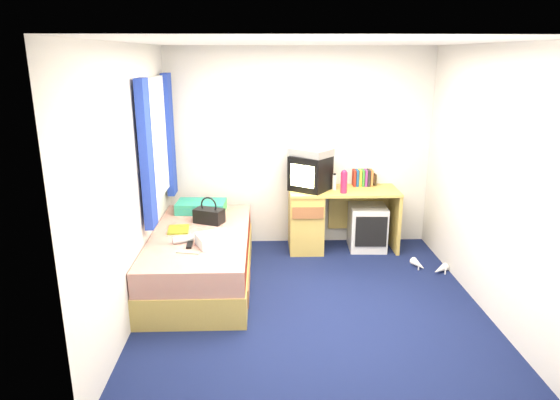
{
  "coord_description": "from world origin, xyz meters",
  "views": [
    {
      "loc": [
        -0.44,
        -4.29,
        2.31
      ],
      "look_at": [
        -0.27,
        0.7,
        0.84
      ],
      "focal_mm": 32.0,
      "sensor_mm": 36.0,
      "label": 1
    }
  ],
  "objects_px": {
    "picture_frame": "(375,179)",
    "colour_swatch_fan": "(188,252)",
    "pink_water_bottle": "(344,183)",
    "remote_control": "(190,245)",
    "pillow": "(201,206)",
    "handbag": "(209,215)",
    "aerosol_can": "(334,182)",
    "storage_cube": "(367,227)",
    "desk": "(320,217)",
    "vcr": "(311,152)",
    "towel": "(215,240)",
    "crt_tv": "(310,173)",
    "bed": "(201,257)",
    "water_bottle": "(183,239)",
    "white_heels": "(429,267)",
    "magazine": "(178,229)"
  },
  "relations": [
    {
      "from": "colour_swatch_fan",
      "to": "aerosol_can",
      "type": "bearing_deg",
      "value": 42.37
    },
    {
      "from": "vcr",
      "to": "handbag",
      "type": "distance_m",
      "value": 1.41
    },
    {
      "from": "towel",
      "to": "water_bottle",
      "type": "bearing_deg",
      "value": 167.5
    },
    {
      "from": "towel",
      "to": "colour_swatch_fan",
      "type": "xyz_separation_m",
      "value": [
        -0.23,
        -0.19,
        -0.05
      ]
    },
    {
      "from": "water_bottle",
      "to": "remote_control",
      "type": "height_order",
      "value": "water_bottle"
    },
    {
      "from": "desk",
      "to": "handbag",
      "type": "bearing_deg",
      "value": -156.17
    },
    {
      "from": "handbag",
      "to": "towel",
      "type": "xyz_separation_m",
      "value": [
        0.12,
        -0.67,
        -0.03
      ]
    },
    {
      "from": "towel",
      "to": "aerosol_can",
      "type": "bearing_deg",
      "value": 42.83
    },
    {
      "from": "colour_swatch_fan",
      "to": "white_heels",
      "type": "bearing_deg",
      "value": 15.88
    },
    {
      "from": "pink_water_bottle",
      "to": "storage_cube",
      "type": "bearing_deg",
      "value": 23.43
    },
    {
      "from": "picture_frame",
      "to": "colour_swatch_fan",
      "type": "xyz_separation_m",
      "value": [
        -2.07,
        -1.62,
        -0.27
      ]
    },
    {
      "from": "handbag",
      "to": "white_heels",
      "type": "xyz_separation_m",
      "value": [
        2.42,
        -0.14,
        -0.58
      ]
    },
    {
      "from": "picture_frame",
      "to": "white_heels",
      "type": "height_order",
      "value": "picture_frame"
    },
    {
      "from": "remote_control",
      "to": "pink_water_bottle",
      "type": "bearing_deg",
      "value": 31.22
    },
    {
      "from": "pink_water_bottle",
      "to": "remote_control",
      "type": "xyz_separation_m",
      "value": [
        -1.64,
        -1.09,
        -0.32
      ]
    },
    {
      "from": "bed",
      "to": "pink_water_bottle",
      "type": "bearing_deg",
      "value": 24.62
    },
    {
      "from": "storage_cube",
      "to": "desk",
      "type": "bearing_deg",
      "value": -179.01
    },
    {
      "from": "pillow",
      "to": "white_heels",
      "type": "distance_m",
      "value": 2.67
    },
    {
      "from": "picture_frame",
      "to": "magazine",
      "type": "relative_size",
      "value": 0.5
    },
    {
      "from": "bed",
      "to": "crt_tv",
      "type": "bearing_deg",
      "value": 36.23
    },
    {
      "from": "crt_tv",
      "to": "vcr",
      "type": "xyz_separation_m",
      "value": [
        0.0,
        0.0,
        0.25
      ]
    },
    {
      "from": "crt_tv",
      "to": "picture_frame",
      "type": "relative_size",
      "value": 3.96
    },
    {
      "from": "vcr",
      "to": "storage_cube",
      "type": "bearing_deg",
      "value": 39.04
    },
    {
      "from": "bed",
      "to": "crt_tv",
      "type": "distance_m",
      "value": 1.65
    },
    {
      "from": "desk",
      "to": "picture_frame",
      "type": "bearing_deg",
      "value": 15.93
    },
    {
      "from": "storage_cube",
      "to": "pink_water_bottle",
      "type": "height_order",
      "value": "pink_water_bottle"
    },
    {
      "from": "desk",
      "to": "colour_swatch_fan",
      "type": "bearing_deg",
      "value": -134.26
    },
    {
      "from": "crt_tv",
      "to": "aerosol_can",
      "type": "bearing_deg",
      "value": 32.58
    },
    {
      "from": "vcr",
      "to": "remote_control",
      "type": "xyz_separation_m",
      "value": [
        -1.27,
        -1.25,
        -0.65
      ]
    },
    {
      "from": "remote_control",
      "to": "picture_frame",
      "type": "bearing_deg",
      "value": 32.43
    },
    {
      "from": "picture_frame",
      "to": "pillow",
      "type": "bearing_deg",
      "value": -170.98
    },
    {
      "from": "picture_frame",
      "to": "colour_swatch_fan",
      "type": "bearing_deg",
      "value": -142.66
    },
    {
      "from": "pink_water_bottle",
      "to": "remote_control",
      "type": "height_order",
      "value": "pink_water_bottle"
    },
    {
      "from": "pillow",
      "to": "aerosol_can",
      "type": "bearing_deg",
      "value": 5.4
    },
    {
      "from": "vcr",
      "to": "pink_water_bottle",
      "type": "height_order",
      "value": "vcr"
    },
    {
      "from": "pink_water_bottle",
      "to": "handbag",
      "type": "xyz_separation_m",
      "value": [
        -1.52,
        -0.4,
        -0.25
      ]
    },
    {
      "from": "bed",
      "to": "picture_frame",
      "type": "distance_m",
      "value": 2.36
    },
    {
      "from": "pink_water_bottle",
      "to": "water_bottle",
      "type": "relative_size",
      "value": 1.22
    },
    {
      "from": "bed",
      "to": "storage_cube",
      "type": "distance_m",
      "value": 2.11
    },
    {
      "from": "handbag",
      "to": "remote_control",
      "type": "relative_size",
      "value": 2.21
    },
    {
      "from": "pink_water_bottle",
      "to": "towel",
      "type": "bearing_deg",
      "value": -142.64
    },
    {
      "from": "vcr",
      "to": "picture_frame",
      "type": "xyz_separation_m",
      "value": [
        0.81,
        0.19,
        -0.38
      ]
    },
    {
      "from": "desk",
      "to": "water_bottle",
      "type": "xyz_separation_m",
      "value": [
        -1.47,
        -1.16,
        0.17
      ]
    },
    {
      "from": "vcr",
      "to": "colour_swatch_fan",
      "type": "bearing_deg",
      "value": -90.87
    },
    {
      "from": "handbag",
      "to": "remote_control",
      "type": "xyz_separation_m",
      "value": [
        -0.12,
        -0.68,
        -0.07
      ]
    },
    {
      "from": "bed",
      "to": "water_bottle",
      "type": "height_order",
      "value": "water_bottle"
    },
    {
      "from": "crt_tv",
      "to": "bed",
      "type": "bearing_deg",
      "value": -108.93
    },
    {
      "from": "bed",
      "to": "pink_water_bottle",
      "type": "xyz_separation_m",
      "value": [
        1.59,
        0.73,
        0.6
      ]
    },
    {
      "from": "magazine",
      "to": "aerosol_can",
      "type": "bearing_deg",
      "value": 24.28
    },
    {
      "from": "crt_tv",
      "to": "remote_control",
      "type": "distance_m",
      "value": 1.82
    }
  ]
}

